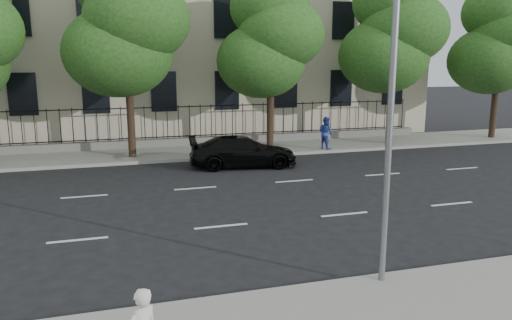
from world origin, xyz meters
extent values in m
plane|color=black|center=(0.00, 0.00, 0.00)|extent=(120.00, 120.00, 0.00)
cube|color=gray|center=(0.00, 14.00, 0.07)|extent=(60.00, 4.00, 0.15)
cube|color=slate|center=(0.00, 15.70, 0.35)|extent=(30.00, 0.50, 0.40)
cube|color=black|center=(0.00, 15.70, 0.65)|extent=(28.80, 0.05, 0.05)
cube|color=black|center=(0.00, 15.70, 2.25)|extent=(28.80, 0.05, 0.05)
cylinder|color=slate|center=(2.50, -2.30, 4.15)|extent=(0.14, 0.14, 8.00)
cylinder|color=#382619|center=(-2.00, 13.20, 1.81)|extent=(0.36, 0.36, 3.32)
ellipsoid|color=#214115|center=(-2.40, 13.50, 5.09)|extent=(5.13, 5.13, 4.21)
ellipsoid|color=#214115|center=(-1.50, 13.00, 6.58)|extent=(4.86, 4.86, 4.00)
cylinder|color=#382619|center=(5.00, 13.20, 1.69)|extent=(0.36, 0.36, 3.08)
ellipsoid|color=#214115|center=(4.60, 13.50, 4.67)|extent=(4.56, 4.56, 3.74)
ellipsoid|color=#214115|center=(5.50, 13.00, 5.99)|extent=(4.32, 4.32, 3.55)
ellipsoid|color=#214115|center=(5.10, 13.60, 7.31)|extent=(4.08, 4.08, 3.36)
cylinder|color=#382619|center=(12.00, 13.20, 1.76)|extent=(0.36, 0.36, 3.22)
ellipsoid|color=#214115|center=(11.60, 13.50, 4.93)|extent=(4.94, 4.94, 4.06)
ellipsoid|color=#214115|center=(12.50, 13.00, 6.36)|extent=(4.68, 4.68, 3.85)
ellipsoid|color=#214115|center=(12.10, 13.60, 7.79)|extent=(4.42, 4.42, 3.64)
cylinder|color=#382619|center=(19.00, 13.20, 1.65)|extent=(0.36, 0.36, 3.01)
ellipsoid|color=#214115|center=(18.60, 13.50, 4.66)|extent=(4.75, 4.75, 3.90)
ellipsoid|color=#214115|center=(19.50, 13.00, 6.04)|extent=(4.50, 4.50, 3.70)
ellipsoid|color=#214115|center=(19.10, 13.60, 7.41)|extent=(4.25, 4.25, 3.50)
imported|color=black|center=(2.72, 10.15, 0.70)|extent=(5.04, 2.56, 1.40)
imported|color=#2B429A|center=(7.83, 12.49, 1.00)|extent=(0.90, 1.00, 1.69)
camera|label=1|loc=(-2.98, -11.20, 4.91)|focal=35.00mm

